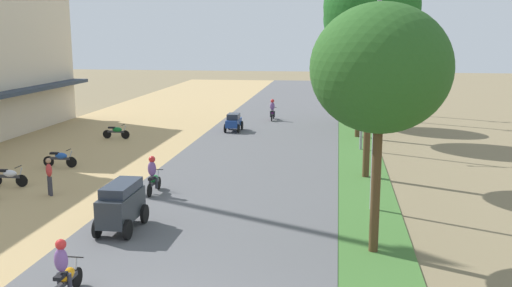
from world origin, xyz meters
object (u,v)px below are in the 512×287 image
(parked_motorbike_third, at_px, (9,176))
(car_hatchback_blue, at_px, (234,122))
(median_tree_second, at_px, (372,7))
(streetlamp_near, at_px, (376,88))
(car_van_charcoal, at_px, (121,204))
(utility_pole_near, at_px, (384,57))
(parked_motorbike_fifth, at_px, (116,131))
(median_tree_fourth, at_px, (361,52))
(median_tree_third, at_px, (361,19))
(pedestrian_on_shoulder, at_px, (49,175))
(utility_pole_far, at_px, (391,60))
(motorbike_ahead_second, at_px, (64,271))
(motorbike_ahead_third, at_px, (153,176))
(streetlamp_mid, at_px, (363,79))
(parked_motorbike_fourth, at_px, (60,158))
(motorbike_ahead_fourth, at_px, (273,110))
(median_tree_nearest, at_px, (381,69))

(parked_motorbike_third, height_order, car_hatchback_blue, car_hatchback_blue)
(median_tree_second, height_order, car_hatchback_blue, median_tree_second)
(streetlamp_near, height_order, car_van_charcoal, streetlamp_near)
(car_hatchback_blue, bearing_deg, utility_pole_near, 46.52)
(parked_motorbike_fifth, bearing_deg, median_tree_fourth, 27.18)
(median_tree_second, height_order, streetlamp_near, median_tree_second)
(parked_motorbike_fifth, bearing_deg, median_tree_third, 10.65)
(streetlamp_near, distance_m, car_van_charcoal, 10.27)
(median_tree_second, bearing_deg, pedestrian_on_shoulder, -158.89)
(median_tree_second, bearing_deg, utility_pole_far, 82.11)
(utility_pole_near, bearing_deg, utility_pole_far, -86.84)
(motorbike_ahead_second, distance_m, motorbike_ahead_third, 9.96)
(streetlamp_mid, distance_m, motorbike_ahead_second, 22.67)
(utility_pole_near, distance_m, motorbike_ahead_third, 30.11)
(car_van_charcoal, bearing_deg, streetlamp_near, 23.12)
(median_tree_fourth, xyz_separation_m, motorbike_ahead_second, (-8.48, -30.19, -4.56))
(parked_motorbike_fourth, relative_size, motorbike_ahead_third, 1.00)
(motorbike_ahead_third, xyz_separation_m, motorbike_ahead_fourth, (2.72, 21.38, 0.00))
(streetlamp_near, relative_size, car_van_charcoal, 3.46)
(car_van_charcoal, bearing_deg, parked_motorbike_fifth, 111.91)
(motorbike_ahead_second, distance_m, motorbike_ahead_fourth, 31.37)
(pedestrian_on_shoulder, xyz_separation_m, streetlamp_mid, (13.40, 11.75, 3.22))
(median_tree_third, bearing_deg, car_van_charcoal, -113.80)
(median_tree_fourth, xyz_separation_m, motorbike_ahead_third, (-9.31, -20.26, -4.56))
(median_tree_fourth, bearing_deg, streetlamp_near, -90.48)
(motorbike_ahead_second, bearing_deg, parked_motorbike_third, 126.79)
(utility_pole_near, xyz_separation_m, utility_pole_far, (0.23, -4.24, -0.10))
(parked_motorbike_fourth, height_order, car_hatchback_blue, car_hatchback_blue)
(parked_motorbike_fourth, bearing_deg, median_tree_third, 35.64)
(parked_motorbike_fourth, relative_size, median_tree_nearest, 0.23)
(parked_motorbike_fifth, xyz_separation_m, pedestrian_on_shoulder, (2.14, -13.03, 0.41))
(parked_motorbike_fourth, bearing_deg, median_tree_nearest, -31.93)
(utility_pole_far, xyz_separation_m, motorbike_ahead_fourth, (-9.04, -1.91, -3.83))
(parked_motorbike_fourth, relative_size, motorbike_ahead_second, 1.00)
(motorbike_ahead_third, bearing_deg, pedestrian_on_shoulder, -168.79)
(motorbike_ahead_fourth, bearing_deg, utility_pole_near, 34.96)
(median_tree_third, relative_size, median_tree_fourth, 1.33)
(car_hatchback_blue, height_order, motorbike_ahead_fourth, motorbike_ahead_fourth)
(utility_pole_far, bearing_deg, median_tree_third, -108.23)
(motorbike_ahead_third, bearing_deg, streetlamp_mid, 50.06)
(utility_pole_far, relative_size, motorbike_ahead_third, 4.99)
(median_tree_second, distance_m, utility_pole_far, 19.43)
(streetlamp_near, relative_size, motorbike_ahead_second, 4.62)
(median_tree_third, xyz_separation_m, motorbike_ahead_fourth, (-6.34, 6.29, -6.83))
(median_tree_second, relative_size, motorbike_ahead_second, 5.80)
(pedestrian_on_shoulder, bearing_deg, median_tree_nearest, -18.88)
(median_tree_nearest, bearing_deg, parked_motorbike_third, 160.31)
(median_tree_fourth, relative_size, motorbike_ahead_fourth, 4.22)
(parked_motorbike_fifth, bearing_deg, motorbike_ahead_fourth, 45.19)
(motorbike_ahead_second, bearing_deg, car_hatchback_blue, 90.50)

